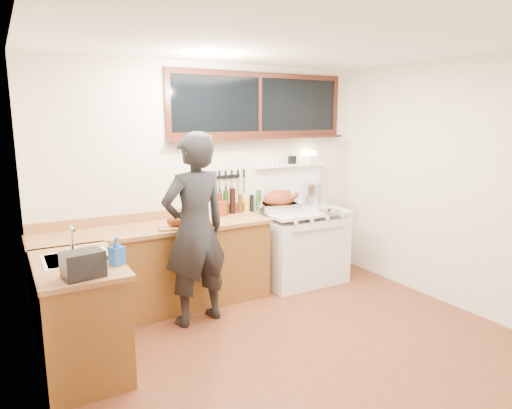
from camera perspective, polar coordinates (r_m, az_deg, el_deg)
ground_plane at (r=4.23m, az=5.36°, el=-17.66°), size 4.00×3.50×0.02m
room_shell at (r=3.74m, az=5.81°, el=5.31°), size 4.10×3.60×2.65m
counter_back at (r=4.93m, az=-12.23°, el=-7.73°), size 2.44×0.64×1.00m
counter_left at (r=4.00m, az=-21.19°, el=-12.81°), size 0.64×1.09×0.90m
sink_unit at (r=3.94m, az=-21.47°, el=-7.07°), size 0.50×0.45×0.37m
vintage_stove at (r=5.66m, az=5.59°, el=-4.95°), size 1.02×0.74×1.59m
back_window at (r=5.49m, az=0.52°, el=11.48°), size 2.32×0.13×0.77m
left_doorway at (r=2.65m, az=-24.53°, el=-10.55°), size 0.02×1.04×2.17m
knife_strip at (r=5.32m, az=-4.03°, el=3.32°), size 0.52×0.03×0.28m
man at (r=4.43m, az=-7.63°, el=-3.16°), size 0.75×0.55×1.88m
soap_bottle at (r=3.64m, az=-17.04°, el=-5.56°), size 0.13×0.13×0.22m
toaster at (r=3.44m, az=-20.80°, el=-7.01°), size 0.30×0.23×0.19m
cutting_board at (r=4.70m, az=-9.85°, el=-2.27°), size 0.43×0.37×0.13m
roast_turkey at (r=5.44m, az=2.87°, el=0.25°), size 0.53×0.44×0.26m
stockpot at (r=5.81m, az=7.49°, el=1.27°), size 0.32×0.32×0.29m
saucepan at (r=5.70m, az=4.34°, el=0.30°), size 0.19×0.30×0.12m
pot_lid at (r=5.46m, az=9.13°, el=-0.83°), size 0.35×0.35×0.04m
coffee_tin at (r=5.18m, az=-4.32°, el=-0.53°), size 0.14×0.12×0.17m
pitcher at (r=5.17m, az=-6.09°, el=-0.46°), size 0.11×0.11×0.19m
bottle_cluster at (r=5.33m, az=-2.46°, el=0.27°), size 0.58×0.07×0.30m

